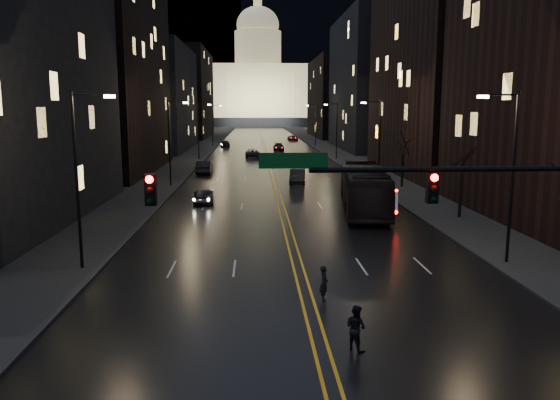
{
  "coord_description": "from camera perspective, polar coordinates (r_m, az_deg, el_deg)",
  "views": [
    {
      "loc": [
        -2.24,
        -17.15,
        8.13
      ],
      "look_at": [
        -0.89,
        11.1,
        3.37
      ],
      "focal_mm": 35.0,
      "sensor_mm": 36.0,
      "label": 1
    }
  ],
  "objects": [
    {
      "name": "oncoming_car_b",
      "position": [
        69.3,
        -7.91,
        3.42
      ],
      "size": [
        1.79,
        5.05,
        1.66
      ],
      "primitive_type": "imported",
      "rotation": [
        0.0,
        0.0,
        3.15
      ],
      "color": "black",
      "rests_on": "ground"
    },
    {
      "name": "tree_right_far",
      "position": [
        57.33,
        12.76,
        5.72
      ],
      "size": [
        2.4,
        2.4,
        6.65
      ],
      "color": "black",
      "rests_on": "ground"
    },
    {
      "name": "streetlamp_right_near",
      "position": [
        30.28,
        22.86,
        3.03
      ],
      "size": [
        2.13,
        0.25,
        9.0
      ],
      "color": "black",
      "rests_on": "ground"
    },
    {
      "name": "streetlamp_left_mid",
      "position": [
        57.87,
        -11.32,
        6.35
      ],
      "size": [
        2.13,
        0.25,
        9.0
      ],
      "color": "black",
      "rests_on": "ground"
    },
    {
      "name": "streetlamp_right_dist",
      "position": [
        117.91,
        3.66,
        8.05
      ],
      "size": [
        2.13,
        0.25,
        9.0
      ],
      "color": "black",
      "rests_on": "ground"
    },
    {
      "name": "sidewalk_right",
      "position": [
        148.26,
        3.58,
        6.42
      ],
      "size": [
        8.0,
        320.0,
        0.16
      ],
      "primitive_type": "cube",
      "color": "black",
      "rests_on": "ground"
    },
    {
      "name": "building_left_mid",
      "position": [
        73.81,
        -17.97,
        13.66
      ],
      "size": [
        12.0,
        30.0,
        28.0
      ],
      "primitive_type": "cube",
      "color": "black",
      "rests_on": "ground"
    },
    {
      "name": "pedestrian_a",
      "position": [
        23.52,
        4.62,
        -8.69
      ],
      "size": [
        0.39,
        0.58,
        1.56
      ],
      "primitive_type": "imported",
      "rotation": [
        0.0,
        0.0,
        1.53
      ],
      "color": "black",
      "rests_on": "ground"
    },
    {
      "name": "streetlamp_right_far",
      "position": [
        88.17,
        5.83,
        7.53
      ],
      "size": [
        2.13,
        0.25,
        9.0
      ],
      "color": "black",
      "rests_on": "ground"
    },
    {
      "name": "building_left_dist",
      "position": [
        158.31,
        -9.71,
        10.82
      ],
      "size": [
        12.0,
        40.0,
        24.0
      ],
      "primitive_type": "cube",
      "color": "black",
      "rests_on": "ground"
    },
    {
      "name": "building_right_mid",
      "position": [
        111.7,
        9.49,
        11.92
      ],
      "size": [
        12.0,
        34.0,
        26.0
      ],
      "primitive_type": "cube",
      "color": "black",
      "rests_on": "ground"
    },
    {
      "name": "ground",
      "position": [
        19.11,
        4.43,
        -15.65
      ],
      "size": [
        900.0,
        900.0,
        0.0
      ],
      "primitive_type": "plane",
      "color": "black",
      "rests_on": "ground"
    },
    {
      "name": "streetlamp_right_mid",
      "position": [
        58.7,
        10.19,
        6.43
      ],
      "size": [
        2.13,
        0.25,
        9.0
      ],
      "color": "black",
      "rests_on": "ground"
    },
    {
      "name": "pedestrian_b",
      "position": [
        19.14,
        7.92,
        -13.06
      ],
      "size": [
        0.83,
        0.87,
        1.6
      ],
      "primitive_type": "imported",
      "rotation": [
        0.0,
        0.0,
        2.28
      ],
      "color": "black",
      "rests_on": "ground"
    },
    {
      "name": "building_right_tall",
      "position": [
        71.88,
        17.01,
        17.85
      ],
      "size": [
        12.0,
        30.0,
        38.0
      ],
      "primitive_type": "cube",
      "color": "black",
      "rests_on": "ground"
    },
    {
      "name": "streetlamp_left_far",
      "position": [
        87.62,
        -8.42,
        7.46
      ],
      "size": [
        2.13,
        0.25,
        9.0
      ],
      "color": "black",
      "rests_on": "ground"
    },
    {
      "name": "receding_car_c",
      "position": [
        106.21,
        -0.15,
        5.56
      ],
      "size": [
        2.12,
        5.04,
        1.45
      ],
      "primitive_type": "imported",
      "rotation": [
        0.0,
        0.0,
        -0.02
      ],
      "color": "black",
      "rests_on": "ground"
    },
    {
      "name": "streetlamp_left_near",
      "position": [
        28.63,
        -20.16,
        2.86
      ],
      "size": [
        2.13,
        0.25,
        9.0
      ],
      "color": "black",
      "rests_on": "ground"
    },
    {
      "name": "center_line",
      "position": [
        147.39,
        -1.87,
        6.4
      ],
      "size": [
        0.62,
        320.0,
        0.01
      ],
      "primitive_type": "cube",
      "color": "orange",
      "rests_on": "road"
    },
    {
      "name": "receding_car_a",
      "position": [
        59.61,
        1.85,
        2.47
      ],
      "size": [
        2.15,
        4.92,
        1.57
      ],
      "primitive_type": "imported",
      "rotation": [
        0.0,
        0.0,
        -0.1
      ],
      "color": "black",
      "rests_on": "ground"
    },
    {
      "name": "receding_car_d",
      "position": [
        141.09,
        1.35,
        6.51
      ],
      "size": [
        2.58,
        4.89,
        1.31
      ],
      "primitive_type": "imported",
      "rotation": [
        0.0,
        0.0,
        0.09
      ],
      "color": "black",
      "rests_on": "ground"
    },
    {
      "name": "mountain_ridge",
      "position": [
        403.42,
        3.47,
        17.64
      ],
      "size": [
        520.0,
        60.0,
        130.0
      ],
      "primitive_type": "cube",
      "color": "black",
      "rests_on": "ground"
    },
    {
      "name": "oncoming_car_c",
      "position": [
        91.85,
        -2.89,
        4.9
      ],
      "size": [
        2.53,
        5.16,
        1.41
      ],
      "primitive_type": "imported",
      "rotation": [
        0.0,
        0.0,
        3.18
      ],
      "color": "black",
      "rests_on": "ground"
    },
    {
      "name": "sidewalk_left",
      "position": [
        147.84,
        -7.33,
        6.35
      ],
      "size": [
        8.0,
        320.0,
        0.16
      ],
      "primitive_type": "cube",
      "color": "black",
      "rests_on": "ground"
    },
    {
      "name": "traffic_signal",
      "position": [
        19.22,
        22.39,
        -0.23
      ],
      "size": [
        17.29,
        0.45,
        7.0
      ],
      "color": "black",
      "rests_on": "ground"
    },
    {
      "name": "oncoming_car_d",
      "position": [
        117.51,
        -5.77,
        5.88
      ],
      "size": [
        2.45,
        4.97,
        1.39
      ],
      "primitive_type": "imported",
      "rotation": [
        0.0,
        0.0,
        3.25
      ],
      "color": "black",
      "rests_on": "ground"
    },
    {
      "name": "building_left_far",
      "position": [
        110.76,
        -12.69,
        10.29
      ],
      "size": [
        12.0,
        34.0,
        20.0
      ],
      "primitive_type": "cube",
      "color": "black",
      "rests_on": "ground"
    },
    {
      "name": "streetlamp_left_dist",
      "position": [
        117.5,
        -6.98,
        8.0
      ],
      "size": [
        2.13,
        0.25,
        9.0
      ],
      "color": "black",
      "rests_on": "ground"
    },
    {
      "name": "receding_car_b",
      "position": [
        81.18,
        4.34,
        4.24
      ],
      "size": [
        1.62,
        3.88,
        1.31
      ],
      "primitive_type": "imported",
      "rotation": [
        0.0,
        0.0,
        -0.02
      ],
      "color": "black",
      "rests_on": "ground"
    },
    {
      "name": "road",
      "position": [
        147.39,
        -1.87,
        6.39
      ],
      "size": [
        20.0,
        320.0,
        0.02
      ],
      "primitive_type": "cube",
      "color": "black",
      "rests_on": "ground"
    },
    {
      "name": "tree_right_mid",
      "position": [
        42.16,
        18.52,
        4.16
      ],
      "size": [
        2.4,
        2.4,
        6.65
      ],
      "color": "black",
      "rests_on": "ground"
    },
    {
      "name": "building_right_dist",
      "position": [
        158.88,
        5.78,
        10.54
      ],
      "size": [
        12.0,
        40.0,
        22.0
      ],
      "primitive_type": "cube",
      "color": "black",
      "rests_on": "ground"
    },
    {
      "name": "bus",
      "position": [
        43.61,
        8.79,
        1.17
      ],
      "size": [
        4.69,
        13.59,
        3.71
      ],
      "primitive_type": "imported",
      "rotation": [
        0.0,
        0.0,
        -0.12
      ],
      "color": "black",
      "rests_on": "ground"
    },
    {
      "name": "oncoming_car_a",
      "position": [
        47.49,
        -7.99,
        0.49
      ],
      "size": [
        2.02,
        4.37,
        1.45
      ],
      "primitive_type": "imported",
      "rotation": [
        0.0,
        0.0,
        3.21
      ],
      "color": "black",
      "rests_on": "ground"
    },
    {
      "name": "capitol",
      "position": [
        267.31,
        -2.29,
        11.48
      ],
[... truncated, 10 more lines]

